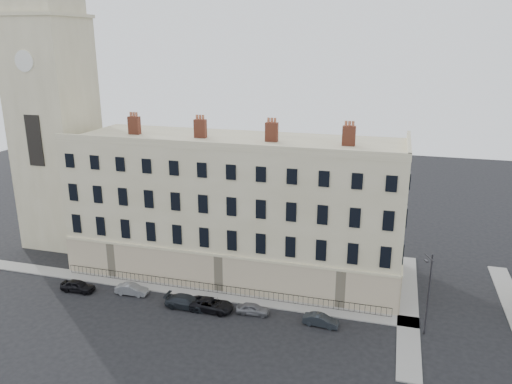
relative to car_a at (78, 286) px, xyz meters
The scene contains 13 objects.
ground 20.33m from the car_a, ahead, with size 160.00×160.00×0.00m, color black.
terrace 18.73m from the car_a, 35.09° to the left, with size 36.22×12.22×17.00m.
church_tower 23.80m from the car_a, 129.06° to the left, with size 8.00×8.13×44.00m.
pavement_terrace 10.68m from the car_a, 16.61° to the left, with size 48.00×2.00×0.12m, color gray.
pavement_east_return 33.78m from the car_a, 10.32° to the left, with size 2.00×24.00×0.12m, color gray.
railings 14.64m from the car_a, 13.63° to the left, with size 35.00×0.04×0.96m.
car_a is the anchor object (origin of this frame).
car_b 5.85m from the car_a, ahead, with size 1.18×3.38×1.11m, color slate.
car_c 12.32m from the car_a, ahead, with size 1.78×4.37×1.27m, color #1F242A.
car_d 14.80m from the car_a, ahead, with size 2.03×4.41×1.22m, color black.
car_e 18.90m from the car_a, ahead, with size 1.29×3.20×1.09m, color slate.
car_f 25.47m from the car_a, ahead, with size 1.15×3.29×1.08m, color #1F242A.
streetlamp 34.75m from the car_a, ahead, with size 0.82×1.57×7.75m.
Camera 1 is at (10.51, -38.20, 25.03)m, focal length 35.00 mm.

